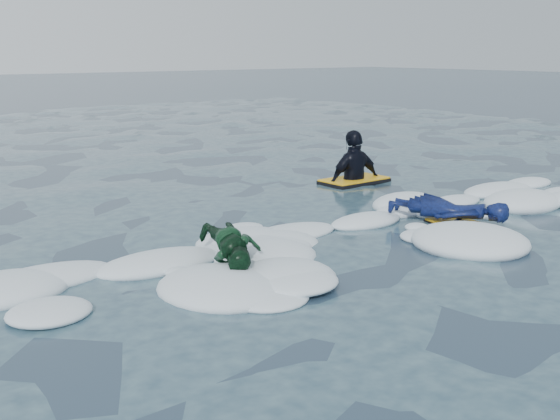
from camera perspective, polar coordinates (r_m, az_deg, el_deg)
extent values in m
plane|color=#172938|center=(7.22, 9.42, -4.68)|extent=(120.00, 120.00, 0.00)
cube|color=black|center=(8.87, 14.75, -1.39)|extent=(0.73, 1.06, 0.05)
cube|color=yellow|center=(8.87, 14.76, -1.18)|extent=(0.71, 1.04, 0.02)
imported|color=navy|center=(8.98, 13.55, 0.00)|extent=(1.09, 1.54, 0.35)
cube|color=black|center=(6.90, -2.84, -5.10)|extent=(0.69, 0.85, 0.04)
cube|color=yellow|center=(6.89, -2.85, -4.90)|extent=(0.67, 0.83, 0.01)
cube|color=blue|center=(6.89, -2.85, -4.83)|extent=(0.43, 0.70, 0.00)
imported|color=#103E1E|center=(7.00, -3.80, -3.11)|extent=(0.95, 1.24, 0.42)
cube|color=black|center=(11.64, 6.05, 2.34)|extent=(1.17, 0.66, 0.06)
cube|color=yellow|center=(11.63, 6.06, 2.53)|extent=(1.15, 0.64, 0.02)
imported|color=black|center=(11.64, 6.05, 2.24)|extent=(1.04, 0.49, 1.74)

